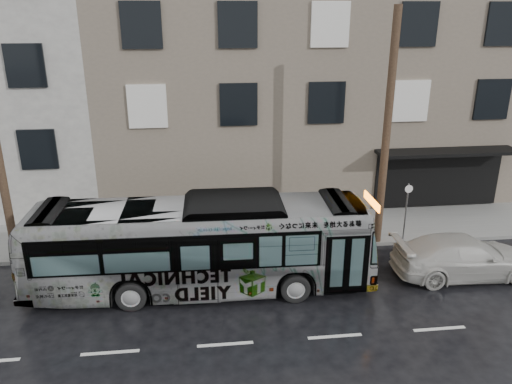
# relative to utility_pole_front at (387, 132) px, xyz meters

# --- Properties ---
(ground) EXTENTS (120.00, 120.00, 0.00)m
(ground) POSITION_rel_utility_pole_front_xyz_m (-6.50, -3.30, -4.65)
(ground) COLOR black
(ground) RESTS_ON ground
(sidewalk) EXTENTS (90.00, 3.60, 0.15)m
(sidewalk) POSITION_rel_utility_pole_front_xyz_m (-6.50, 1.60, -4.58)
(sidewalk) COLOR gray
(sidewalk) RESTS_ON ground
(building_taupe) EXTENTS (20.00, 12.00, 11.00)m
(building_taupe) POSITION_rel_utility_pole_front_xyz_m (-1.50, 9.40, 0.85)
(building_taupe) COLOR #776B5C
(building_taupe) RESTS_ON ground
(utility_pole_front) EXTENTS (0.30, 0.30, 9.00)m
(utility_pole_front) POSITION_rel_utility_pole_front_xyz_m (0.00, 0.00, 0.00)
(utility_pole_front) COLOR #4E3927
(utility_pole_front) RESTS_ON sidewalk
(sign_post) EXTENTS (0.06, 0.06, 2.40)m
(sign_post) POSITION_rel_utility_pole_front_xyz_m (1.10, 0.00, -3.30)
(sign_post) COLOR slate
(sign_post) RESTS_ON sidewalk
(bus) EXTENTS (11.50, 2.94, 3.19)m
(bus) POSITION_rel_utility_pole_front_xyz_m (-7.10, -2.58, -3.06)
(bus) COLOR #B2B2B2
(bus) RESTS_ON ground
(white_sedan) EXTENTS (5.08, 2.13, 1.47)m
(white_sedan) POSITION_rel_utility_pole_front_xyz_m (2.17, -2.80, -3.92)
(white_sedan) COLOR #B6B4AD
(white_sedan) RESTS_ON ground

